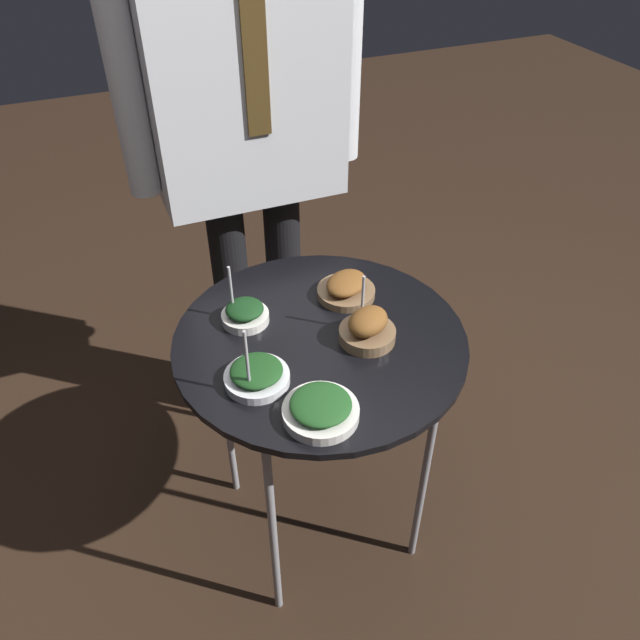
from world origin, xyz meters
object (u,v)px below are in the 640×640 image
Objects in this scene: bowl_roast_front_center at (368,328)px; serving_cart at (320,354)px; bowl_spinach_front_right at (321,409)px; bowl_roast_front_left at (346,288)px; bowl_spinach_back_right at (257,375)px; bowl_spinach_far_rim at (245,313)px; waiter_figure at (245,104)px.

serving_cart is at bearing 153.38° from bowl_roast_front_center.
bowl_spinach_front_right is 1.02× the size of bowl_roast_front_center.
bowl_spinach_back_right is at bearing -145.50° from bowl_roast_front_left.
serving_cart is at bearing -40.42° from bowl_spinach_far_rim.
bowl_spinach_front_right is 1.04× the size of bowl_roast_front_left.
bowl_spinach_back_right reaches higher than bowl_spinach_front_right.
serving_cart is 4.96× the size of bowl_spinach_far_rim.
bowl_spinach_back_right is at bearing 121.94° from bowl_spinach_front_right.
serving_cart is at bearing 68.00° from bowl_spinach_front_right.
bowl_roast_front_left is at bearing 58.66° from bowl_spinach_front_right.
bowl_spinach_front_right is 0.35m from bowl_spinach_far_rim.
bowl_roast_front_left is at bearing 34.50° from bowl_spinach_back_right.
bowl_roast_front_center is 0.17m from bowl_roast_front_left.
bowl_roast_front_center is (0.10, -0.05, 0.09)m from serving_cart.
bowl_roast_front_left is at bearing 82.08° from bowl_roast_front_center.
bowl_roast_front_left is (0.26, 0.00, 0.00)m from bowl_spinach_far_rim.
waiter_figure reaches higher than bowl_roast_front_left.
bowl_roast_front_center is 0.65m from waiter_figure.
waiter_figure is at bearing 72.91° from bowl_spinach_back_right.
bowl_spinach_front_right is 0.40m from bowl_roast_front_left.
bowl_spinach_back_right is 0.36m from bowl_roast_front_left.
bowl_spinach_back_right is at bearing -172.59° from bowl_roast_front_center.
bowl_spinach_back_right is 0.21m from bowl_spinach_far_rim.
waiter_figure is (-0.09, 0.56, 0.33)m from bowl_roast_front_center.
waiter_figure reaches higher than bowl_spinach_far_rim.
bowl_spinach_far_rim is at bearing 139.58° from serving_cart.
bowl_spinach_front_right is at bearing -121.34° from bowl_roast_front_left.
bowl_spinach_front_right is 1.05× the size of bowl_spinach_far_rim.
serving_cart is 4.78× the size of bowl_roast_front_center.
serving_cart is 4.91× the size of bowl_roast_front_left.
bowl_spinach_front_right is 0.09× the size of waiter_figure.
bowl_roast_front_center is 0.29m from bowl_spinach_far_rim.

